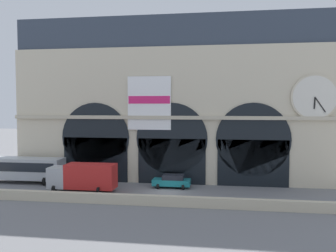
{
  "coord_description": "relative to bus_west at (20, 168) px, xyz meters",
  "views": [
    {
      "loc": [
        6.31,
        -38.87,
        9.62
      ],
      "look_at": [
        -0.45,
        5.0,
        7.1
      ],
      "focal_mm": 39.02,
      "sensor_mm": 36.0,
      "label": 1
    }
  ],
  "objects": [
    {
      "name": "ground_plane",
      "position": [
        18.77,
        -2.82,
        -1.78
      ],
      "size": [
        200.0,
        200.0,
        0.0
      ],
      "primitive_type": "plane",
      "color": "slate"
    },
    {
      "name": "station_building",
      "position": [
        18.81,
        4.25,
        8.23
      ],
      "size": [
        40.79,
        4.55,
        20.74
      ],
      "color": "beige",
      "rests_on": "ground"
    },
    {
      "name": "car_center",
      "position": [
        19.12,
        0.01,
        -0.98
      ],
      "size": [
        4.4,
        2.22,
        1.55
      ],
      "color": "#19727A",
      "rests_on": "ground"
    },
    {
      "name": "bus_west",
      "position": [
        0.0,
        0.0,
        0.0
      ],
      "size": [
        11.0,
        3.25,
        3.1
      ],
      "color": "#ADB2B7",
      "rests_on": "ground"
    },
    {
      "name": "box_truck_midwest",
      "position": [
        9.6,
        -3.34,
        -0.08
      ],
      "size": [
        7.5,
        2.91,
        3.12
      ],
      "color": "#ADB2B7",
      "rests_on": "ground"
    },
    {
      "name": "quay_parapet_wall",
      "position": [
        18.77,
        -7.74,
        -1.29
      ],
      "size": [
        90.0,
        0.7,
        0.98
      ],
      "primitive_type": "cube",
      "color": "beige",
      "rests_on": "ground"
    }
  ]
}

